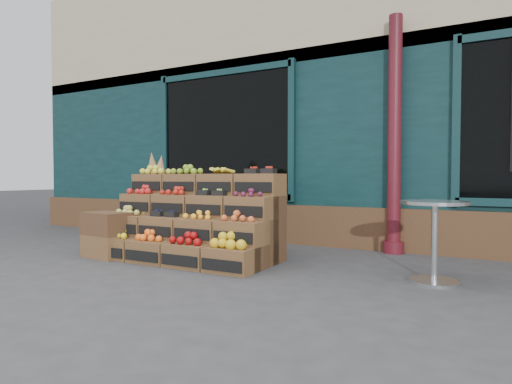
% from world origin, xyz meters
% --- Properties ---
extents(ground, '(60.00, 60.00, 0.00)m').
position_xyz_m(ground, '(0.00, 0.00, 0.00)').
color(ground, '#38383A').
rests_on(ground, ground).
extents(shop_facade, '(12.00, 6.24, 4.80)m').
position_xyz_m(shop_facade, '(0.00, 5.11, 2.40)').
color(shop_facade, '#0C292B').
rests_on(shop_facade, ground).
extents(crate_display, '(2.22, 1.09, 1.39)m').
position_xyz_m(crate_display, '(-0.98, 0.46, 0.43)').
color(crate_display, brown).
rests_on(crate_display, ground).
extents(spare_crates, '(0.63, 0.47, 0.58)m').
position_xyz_m(spare_crates, '(-2.01, 0.00, 0.29)').
color(spare_crates, brown).
rests_on(spare_crates, ground).
extents(bistro_table, '(0.64, 0.64, 0.80)m').
position_xyz_m(bistro_table, '(1.86, 0.53, 0.50)').
color(bistro_table, silver).
rests_on(bistro_table, ground).
extents(shopkeeper, '(0.87, 0.72, 2.06)m').
position_xyz_m(shopkeeper, '(-2.07, 2.67, 1.03)').
color(shopkeeper, '#13441E').
rests_on(shopkeeper, ground).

